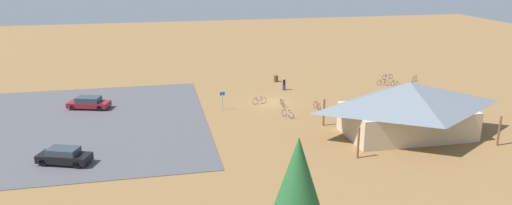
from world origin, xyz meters
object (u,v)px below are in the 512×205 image
object	(u,v)px
bicycle_teal_yard_center	(396,84)
pine_midwest	(298,187)
visitor_near_lot	(284,84)
bicycle_green_yard_front	(282,103)
car_maroon_by_curb	(89,103)
lot_sign	(222,98)
trash_bin	(276,79)
bicycle_silver_back_row	(288,114)
bicycle_red_lone_west	(317,106)
car_black_near_entry	(64,156)
bicycle_blue_yard_right	(260,101)
visitor_crossing_yard	(402,97)
bicycle_orange_by_bin	(414,79)
bike_pavilion	(408,106)
bicycle_purple_front_row	(387,77)
bicycle_black_edge_north	(383,83)

from	to	relation	value
bicycle_teal_yard_center	pine_midwest	bearing A→B (deg)	55.28
pine_midwest	visitor_near_lot	bearing A→B (deg)	-104.52
bicycle_green_yard_front	car_maroon_by_curb	world-z (taller)	car_maroon_by_curb
lot_sign	trash_bin	bearing A→B (deg)	-129.44
bicycle_silver_back_row	bicycle_red_lone_west	bearing A→B (deg)	-151.87
bicycle_green_yard_front	car_black_near_entry	distance (m)	25.43
bicycle_blue_yard_right	visitor_crossing_yard	bearing A→B (deg)	166.52
bicycle_orange_by_bin	car_maroon_by_curb	xyz separation A→B (m)	(43.33, 3.72, 0.37)
bike_pavilion	bicycle_purple_front_row	bearing A→B (deg)	-112.64
bicycle_blue_yard_right	pine_midwest	bearing A→B (deg)	80.80
bicycle_red_lone_west	car_maroon_by_curb	xyz separation A→B (m)	(25.63, -5.64, 0.34)
car_maroon_by_curb	trash_bin	bearing A→B (deg)	-162.39
bicycle_silver_back_row	visitor_near_lot	world-z (taller)	visitor_near_lot
car_black_near_entry	visitor_crossing_yard	xyz separation A→B (m)	(-36.29, -9.64, 0.19)
bicycle_blue_yard_right	bicycle_black_edge_north	size ratio (longest dim) A/B	1.08
bike_pavilion	bicycle_green_yard_front	bearing A→B (deg)	-51.87
visitor_crossing_yard	visitor_near_lot	bearing A→B (deg)	-38.14
visitor_near_lot	bike_pavilion	bearing A→B (deg)	111.21
trash_bin	bicycle_purple_front_row	size ratio (longest dim) A/B	0.52
bicycle_teal_yard_center	bicycle_blue_yard_right	xyz separation A→B (m)	(19.68, 3.79, 0.03)
car_black_near_entry	lot_sign	bearing A→B (deg)	-141.14
car_black_near_entry	bicycle_orange_by_bin	bearing A→B (deg)	-155.86
bicycle_orange_by_bin	car_maroon_by_curb	bearing A→B (deg)	4.91
bicycle_red_lone_west	visitor_near_lot	bearing A→B (deg)	-80.44
bicycle_teal_yard_center	bicycle_red_lone_west	distance (m)	15.46
pine_midwest	bicycle_purple_front_row	world-z (taller)	pine_midwest
lot_sign	visitor_crossing_yard	bearing A→B (deg)	172.85
bicycle_orange_by_bin	car_black_near_entry	distance (m)	47.76
pine_midwest	car_maroon_by_curb	world-z (taller)	pine_midwest
bicycle_green_yard_front	bicycle_black_edge_north	bearing A→B (deg)	-158.63
bicycle_red_lone_west	bicycle_black_edge_north	bearing A→B (deg)	-146.14
bicycle_black_edge_north	car_maroon_by_curb	world-z (taller)	car_maroon_by_curb
car_black_near_entry	visitor_near_lot	distance (m)	30.91
bicycle_teal_yard_center	visitor_crossing_yard	distance (m)	8.41
bicycle_orange_by_bin	visitor_near_lot	distance (m)	19.20
visitor_crossing_yard	car_black_near_entry	bearing A→B (deg)	14.88
bicycle_silver_back_row	visitor_near_lot	bearing A→B (deg)	-103.42
bicycle_teal_yard_center	bicycle_orange_by_bin	distance (m)	4.57
visitor_crossing_yard	trash_bin	bearing A→B (deg)	-49.51
bicycle_black_edge_north	visitor_near_lot	bearing A→B (deg)	-2.05
bicycle_teal_yard_center	bicycle_silver_back_row	xyz separation A→B (m)	(17.79, 9.40, 0.03)
lot_sign	bicycle_orange_by_bin	bearing A→B (deg)	-165.66
bicycle_black_edge_north	bicycle_orange_by_bin	bearing A→B (deg)	-168.91
lot_sign	bicycle_purple_front_row	xyz separation A→B (m)	(-25.24, -9.29, -1.05)
bicycle_red_lone_west	bicycle_black_edge_north	world-z (taller)	bicycle_red_lone_west
bike_pavilion	car_black_near_entry	distance (m)	31.71
bicycle_silver_back_row	car_maroon_by_curb	world-z (taller)	car_maroon_by_curb
bicycle_teal_yard_center	visitor_near_lot	world-z (taller)	visitor_near_lot
visitor_crossing_yard	bicycle_purple_front_row	bearing A→B (deg)	-109.35
lot_sign	bicycle_silver_back_row	size ratio (longest dim) A/B	1.40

